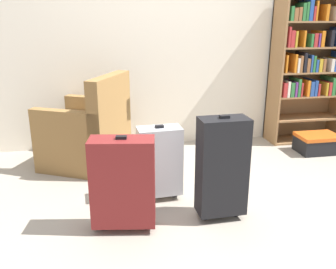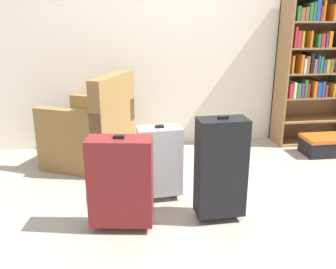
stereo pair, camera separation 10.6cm
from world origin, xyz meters
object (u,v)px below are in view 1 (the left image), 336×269
Objects in this scene: suitcase_dark_red at (123,182)px; suitcase_black at (222,167)px; bookshelf at (308,64)px; suitcase_silver at (160,161)px; mug at (136,156)px; armchair at (88,134)px; storage_box at (317,143)px.

suitcase_black is at bearing 2.15° from suitcase_dark_red.
bookshelf is 2.61× the size of suitcase_silver.
bookshelf is 13.45× the size of mug.
suitcase_silver is at bearing -55.60° from armchair.
bookshelf reaches higher than suitcase_silver.
mug is at bearing -170.93° from bookshelf.
bookshelf is 0.91m from storage_box.
suitcase_dark_red is 0.88× the size of suitcase_black.
suitcase_dark_red is at bearing -177.85° from suitcase_black.
bookshelf is 1.71× the size of armchair.
mug is at bearing 80.81° from suitcase_dark_red.
suitcase_black reaches higher than suitcase_silver.
bookshelf is at bearing 45.90° from suitcase_black.
storage_box reaches higher than mug.
bookshelf is 2.37× the size of suitcase_dark_red.
suitcase_black is at bearing -142.46° from storage_box.
suitcase_silver is (0.57, -0.84, 0.01)m from armchair.
storage_box is 2.46m from suitcase_dark_red.
mug is at bearing 97.27° from suitcase_silver.
suitcase_black is at bearing -134.10° from bookshelf.
armchair is at bearing -177.41° from mug.
bookshelf reaches higher than suitcase_black.
mug is 0.28× the size of storage_box.
suitcase_black is (-1.51, -1.56, -0.50)m from bookshelf.
storage_box is at bearing -2.18° from armchair.
suitcase_dark_red is (-2.21, -1.58, -0.55)m from bookshelf.
suitcase_black is (0.39, -0.38, 0.08)m from suitcase_silver.
suitcase_silver is at bearing -158.02° from storage_box.
mug is 0.19× the size of suitcase_silver.
storage_box is (-0.05, -0.43, -0.79)m from bookshelf.
armchair is at bearing 128.33° from suitcase_black.
mug is (0.46, 0.02, -0.27)m from armchair.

